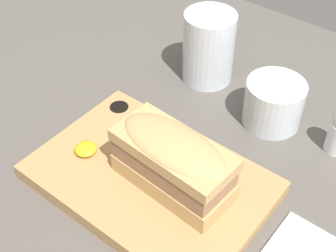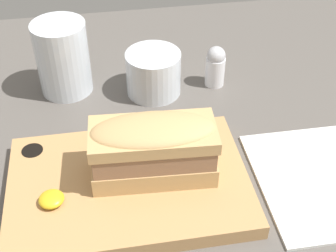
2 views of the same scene
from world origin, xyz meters
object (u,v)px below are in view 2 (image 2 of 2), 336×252
object	(u,v)px
sandwich	(153,147)
water_glass	(64,62)
salt_shaker	(215,66)
serving_board	(128,185)
wine_glass	(154,75)
napkin	(323,179)

from	to	relation	value
sandwich	water_glass	size ratio (longest dim) A/B	1.32
sandwich	water_glass	world-z (taller)	water_glass
sandwich	salt_shaker	xyz separation A→B (cm)	(12.44, 19.69, -2.91)
serving_board	sandwich	bearing A→B (deg)	9.34
serving_board	salt_shaker	distance (cm)	25.68
serving_board	wine_glass	world-z (taller)	wine_glass
serving_board	napkin	xyz separation A→B (cm)	(23.96, -2.40, -0.83)
salt_shaker	sandwich	bearing A→B (deg)	-122.30
serving_board	sandwich	xyz separation A→B (cm)	(3.22, 0.53, 5.22)
serving_board	napkin	distance (cm)	24.10
wine_glass	serving_board	bearing A→B (deg)	-106.76
serving_board	salt_shaker	xyz separation A→B (cm)	(15.67, 20.22, 2.31)
wine_glass	salt_shaker	bearing A→B (deg)	2.23
salt_shaker	wine_glass	bearing A→B (deg)	-177.77
water_glass	serving_board	bearing A→B (deg)	-72.44
water_glass	salt_shaker	world-z (taller)	water_glass
water_glass	napkin	bearing A→B (deg)	-38.88
wine_glass	napkin	xyz separation A→B (cm)	(17.99, -22.23, -2.82)
serving_board	wine_glass	bearing A→B (deg)	73.24
serving_board	water_glass	world-z (taller)	water_glass
serving_board	salt_shaker	size ratio (longest dim) A/B	4.31
serving_board	water_glass	distance (cm)	24.14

